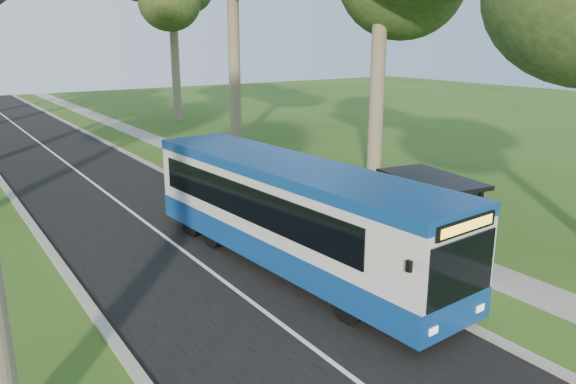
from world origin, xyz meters
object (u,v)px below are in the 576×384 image
Objects in this scene: bus_shelter at (445,206)px; bus_stop_sign at (355,209)px; litter_bin at (301,210)px; bus at (292,214)px.

bus_stop_sign is at bearing 125.95° from bus_shelter.
bus_stop_sign is 2.73m from bus_shelter.
bus_stop_sign is 2.47× the size of litter_bin.
bus is at bearing -128.97° from litter_bin.
bus_shelter is at bearing -40.12° from bus.
bus_shelter is at bearing -80.48° from litter_bin.
bus reaches higher than bus_stop_sign.
bus_stop_sign reaches higher than litter_bin.
bus is 13.00× the size of litter_bin.
litter_bin is (0.30, 3.34, -0.95)m from bus_stop_sign.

